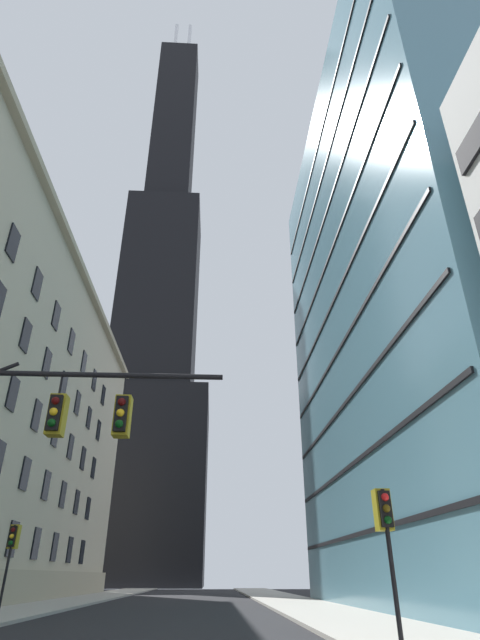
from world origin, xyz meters
name	(u,v)px	position (x,y,z in m)	size (l,w,h in m)	color
dark_skyscraper	(156,338)	(-11.67, 95.33, 50.87)	(25.27, 25.27, 170.13)	black
glass_office_midrise	(439,297)	(19.18, 23.11, 20.65)	(16.47, 33.96, 41.31)	teal
traffic_signal_mast	(3,437)	(-2.90, 3.87, 4.82)	(9.14, 0.63, 6.63)	black
traffic_light_near_right	(385,519)	(6.81, 5.22, 3.14)	(0.40, 0.63, 3.73)	black
traffic_light_far_left	(13,542)	(-7.03, 17.33, 3.22)	(0.40, 0.63, 3.82)	black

